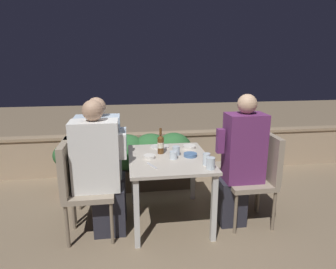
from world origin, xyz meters
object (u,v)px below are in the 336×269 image
(person_blue_shirt, at_px, (103,160))
(person_purple_stripe, at_px, (240,161))
(chair_left_near, at_px, (78,181))
(chair_left_far, at_px, (83,169))
(beer_bottle, at_px, (161,144))
(chair_right_near, at_px, (259,171))
(chair_right_far, at_px, (245,159))
(potted_plant, at_px, (67,164))
(person_white_polo, at_px, (100,170))

(person_blue_shirt, bearing_deg, person_purple_stripe, -12.62)
(chair_left_near, xyz_separation_m, chair_left_far, (0.01, 0.31, 0.00))
(chair_left_far, distance_m, beer_bottle, 0.85)
(chair_left_near, relative_size, person_purple_stripe, 0.70)
(chair_right_near, distance_m, beer_bottle, 1.05)
(person_purple_stripe, xyz_separation_m, beer_bottle, (-0.77, 0.29, 0.12))
(chair_left_near, relative_size, chair_right_far, 1.00)
(chair_left_near, relative_size, potted_plant, 1.46)
(chair_left_near, relative_size, chair_right_near, 1.00)
(chair_left_far, bearing_deg, chair_left_near, -90.96)
(person_blue_shirt, relative_size, beer_bottle, 4.81)
(person_purple_stripe, relative_size, chair_right_far, 1.43)
(chair_right_near, bearing_deg, chair_left_far, 170.23)
(person_blue_shirt, distance_m, beer_bottle, 0.63)
(chair_left_near, distance_m, potted_plant, 1.02)
(chair_left_far, relative_size, beer_bottle, 3.48)
(chair_right_far, height_order, beer_bottle, beer_bottle)
(chair_right_near, xyz_separation_m, beer_bottle, (-0.98, 0.29, 0.24))
(chair_left_near, bearing_deg, chair_left_far, 89.04)
(chair_left_near, bearing_deg, chair_right_near, -0.01)
(chair_left_near, height_order, person_purple_stripe, person_purple_stripe)
(person_blue_shirt, bearing_deg, chair_right_far, 1.68)
(person_white_polo, xyz_separation_m, chair_right_near, (1.59, -0.00, -0.10))
(person_blue_shirt, distance_m, person_purple_stripe, 1.41)
(chair_right_far, relative_size, potted_plant, 1.46)
(person_purple_stripe, bearing_deg, person_blue_shirt, 167.38)
(person_white_polo, xyz_separation_m, beer_bottle, (0.61, 0.29, 0.14))
(chair_right_near, distance_m, person_purple_stripe, 0.24)
(chair_left_far, xyz_separation_m, person_blue_shirt, (0.21, 0.00, 0.09))
(person_white_polo, xyz_separation_m, chair_right_far, (1.59, 0.35, -0.10))
(chair_left_near, distance_m, person_white_polo, 0.23)
(chair_left_near, height_order, chair_right_near, same)
(person_white_polo, distance_m, chair_left_far, 0.38)
(person_white_polo, distance_m, beer_bottle, 0.69)
(chair_left_far, bearing_deg, chair_right_near, -9.77)
(person_blue_shirt, bearing_deg, chair_left_far, 180.00)
(chair_right_near, height_order, person_purple_stripe, person_purple_stripe)
(chair_right_far, bearing_deg, person_white_polo, -167.42)
(person_white_polo, bearing_deg, chair_right_far, 12.58)
(person_purple_stripe, bearing_deg, person_white_polo, 179.99)
(chair_left_far, bearing_deg, beer_bottle, -1.29)
(person_white_polo, relative_size, chair_right_near, 1.40)
(chair_right_far, bearing_deg, chair_left_near, -168.83)
(chair_left_near, relative_size, beer_bottle, 3.48)
(chair_right_near, bearing_deg, person_purple_stripe, 180.00)
(potted_plant, bearing_deg, chair_left_far, -66.07)
(person_purple_stripe, distance_m, chair_right_far, 0.43)
(person_white_polo, bearing_deg, beer_bottle, 25.32)
(beer_bottle, distance_m, potted_plant, 1.36)
(chair_left_near, xyz_separation_m, chair_right_near, (1.80, -0.00, 0.00))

